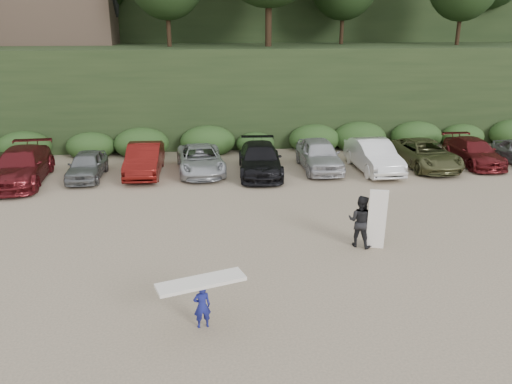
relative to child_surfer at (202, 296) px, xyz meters
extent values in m
plane|color=tan|center=(2.49, 3.80, -0.91)|extent=(120.00, 120.00, 0.00)
cube|color=black|center=(2.49, 25.80, 2.09)|extent=(80.00, 14.00, 6.00)
cube|color=black|center=(2.49, 43.80, 7.09)|extent=(90.00, 30.00, 16.00)
cube|color=#2B491E|center=(1.94, 18.30, -0.31)|extent=(46.20, 2.00, 1.20)
cube|color=brown|center=(-9.51, 27.80, 7.09)|extent=(8.00, 6.00, 4.00)
imported|color=maroon|center=(-8.58, 13.42, -0.09)|extent=(2.62, 5.79, 1.65)
imported|color=slate|center=(-5.55, 13.79, -0.24)|extent=(1.67, 4.00, 1.35)
imported|color=#5E110E|center=(-2.74, 14.17, -0.13)|extent=(1.77, 4.80, 1.57)
imported|color=#B0B2B7|center=(0.13, 14.19, -0.22)|extent=(2.63, 5.11, 1.38)
imported|color=black|center=(3.18, 13.57, -0.15)|extent=(2.49, 5.41, 1.53)
imported|color=#BCBCC1|center=(6.40, 14.00, -0.09)|extent=(1.98, 4.83, 1.64)
imported|color=white|center=(9.19, 13.42, -0.10)|extent=(1.87, 5.01, 1.64)
imported|color=brown|center=(12.24, 13.83, -0.19)|extent=(2.65, 5.32, 1.45)
imported|color=maroon|center=(15.14, 14.04, -0.22)|extent=(2.04, 4.80, 1.38)
imported|color=navy|center=(0.00, 0.00, -0.30)|extent=(0.49, 0.36, 1.22)
cube|color=white|center=(0.00, 0.00, 0.38)|extent=(2.32, 1.26, 0.09)
imported|color=black|center=(5.54, 4.34, 0.02)|extent=(1.14, 1.09, 1.86)
cube|color=white|center=(6.00, 4.02, 0.18)|extent=(0.67, 0.46, 2.19)
camera|label=1|loc=(0.07, -11.16, 6.51)|focal=35.00mm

